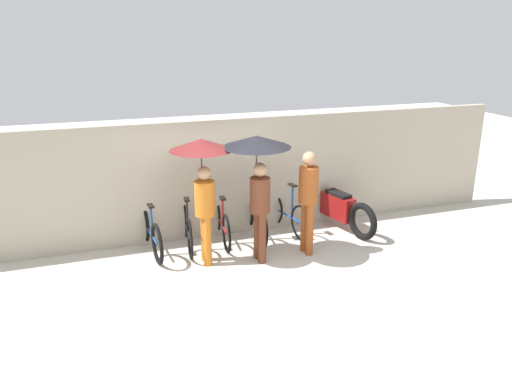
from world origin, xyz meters
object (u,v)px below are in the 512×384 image
at_px(parked_bicycle_4, 287,213).
at_px(parked_bicycle_1, 187,227).
at_px(parked_bicycle_0, 150,232).
at_px(pedestrian_trailing, 308,195).
at_px(pedestrian_center, 258,162).
at_px(pedestrian_leading, 202,167).
at_px(parked_bicycle_3, 255,217).
at_px(parked_bicycle_2, 221,221).
at_px(motorcycle, 337,208).

bearing_deg(parked_bicycle_4, parked_bicycle_1, 81.33).
bearing_deg(parked_bicycle_0, pedestrian_trailing, -114.72).
bearing_deg(pedestrian_trailing, pedestrian_center, 172.42).
distance_m(parked_bicycle_4, pedestrian_leading, 2.21).
bearing_deg(pedestrian_center, parked_bicycle_4, 41.16).
distance_m(parked_bicycle_3, pedestrian_leading, 1.77).
distance_m(parked_bicycle_0, parked_bicycle_1, 0.63).
distance_m(parked_bicycle_1, parked_bicycle_2, 0.63).
height_order(pedestrian_leading, pedestrian_center, pedestrian_center).
bearing_deg(pedestrian_leading, parked_bicycle_3, 32.78).
bearing_deg(parked_bicycle_0, parked_bicycle_4, -93.46).
relative_size(pedestrian_leading, pedestrian_center, 0.98).
height_order(parked_bicycle_4, motorcycle, parked_bicycle_4).
bearing_deg(parked_bicycle_1, parked_bicycle_2, -77.37).
relative_size(parked_bicycle_2, pedestrian_leading, 0.81).
bearing_deg(pedestrian_center, motorcycle, 18.36).
height_order(parked_bicycle_3, pedestrian_center, pedestrian_center).
distance_m(pedestrian_leading, pedestrian_center, 0.86).
distance_m(parked_bicycle_2, pedestrian_trailing, 1.70).
xyz_separation_m(pedestrian_leading, pedestrian_center, (0.84, -0.19, 0.06)).
relative_size(parked_bicycle_3, pedestrian_leading, 0.85).
relative_size(pedestrian_center, motorcycle, 1.02).
relative_size(parked_bicycle_1, pedestrian_trailing, 0.93).
distance_m(parked_bicycle_2, pedestrian_center, 1.61).
distance_m(parked_bicycle_2, parked_bicycle_4, 1.25).
bearing_deg(parked_bicycle_0, motorcycle, -95.60).
bearing_deg(parked_bicycle_1, pedestrian_center, -123.29).
bearing_deg(parked_bicycle_2, pedestrian_trailing, -123.16).
relative_size(pedestrian_leading, motorcycle, 1.00).
relative_size(parked_bicycle_4, pedestrian_leading, 0.80).
xyz_separation_m(parked_bicycle_2, pedestrian_leading, (-0.46, -0.70, 1.22)).
bearing_deg(parked_bicycle_3, parked_bicycle_0, 96.45).
distance_m(parked_bicycle_4, pedestrian_center, 1.79).
distance_m(parked_bicycle_1, pedestrian_leading, 1.37).
relative_size(parked_bicycle_0, parked_bicycle_1, 1.04).
bearing_deg(pedestrian_trailing, pedestrian_leading, 168.31).
xyz_separation_m(parked_bicycle_1, parked_bicycle_2, (0.63, 0.07, -0.01)).
relative_size(parked_bicycle_0, parked_bicycle_2, 1.04).
height_order(parked_bicycle_1, pedestrian_center, pedestrian_center).
xyz_separation_m(parked_bicycle_2, pedestrian_trailing, (1.23, -0.96, 0.67)).
bearing_deg(parked_bicycle_3, pedestrian_center, 169.08).
relative_size(parked_bicycle_1, pedestrian_center, 0.80).
bearing_deg(parked_bicycle_3, pedestrian_trailing, -142.93).
distance_m(parked_bicycle_1, parked_bicycle_4, 1.88).
xyz_separation_m(parked_bicycle_0, parked_bicycle_1, (0.63, -0.01, 0.01)).
distance_m(parked_bicycle_3, pedestrian_center, 1.57).
xyz_separation_m(parked_bicycle_3, pedestrian_center, (-0.25, -0.89, 1.27)).
relative_size(parked_bicycle_4, motorcycle, 0.80).
distance_m(parked_bicycle_0, motorcycle, 3.49).
bearing_deg(parked_bicycle_0, pedestrian_leading, -133.84).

